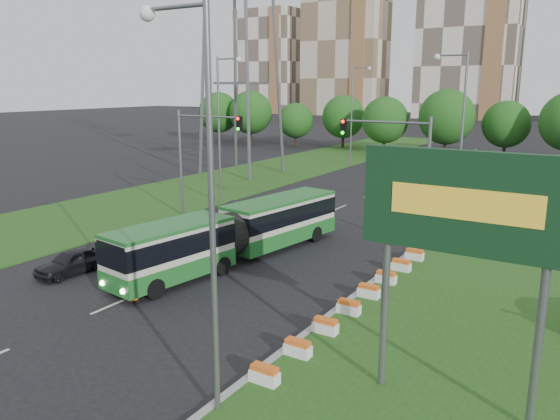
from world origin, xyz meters
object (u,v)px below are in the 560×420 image
Objects in this scene: billboard at (464,215)px; articulated_bus at (235,233)px; car_left_far at (238,212)px; pedestrian at (151,270)px; shopping_trolley at (132,294)px; car_left_near at (72,262)px; traffic_mast_left at (197,147)px; traffic_mast_median at (402,160)px.

billboard reaches higher than articulated_bus.
billboard is 17.22m from articulated_bus.
pedestrian reaches higher than car_left_far.
articulated_bus is at bearing 91.10° from shopping_trolley.
car_left_near is 4.98m from pedestrian.
articulated_bus is 5.66m from pedestrian.
car_left_far is 2.63× the size of pedestrian.
pedestrian reaches higher than car_left_near.
billboard is 16.60m from pedestrian.
traffic_mast_left is at bearing 149.52° from articulated_bus.
shopping_trolley is (-14.92, 1.04, -5.85)m from billboard.
shopping_trolley is (7.71, -13.96, -5.04)m from traffic_mast_left.
traffic_mast_left reaches higher than shopping_trolley.
pedestrian is at bearing -121.26° from traffic_mast_median.
traffic_mast_median is 1.00× the size of traffic_mast_left.
traffic_mast_median is (-7.47, 16.00, -0.81)m from billboard.
car_left_near is 13.68m from car_left_far.
traffic_mast_left is at bearing -176.23° from traffic_mast_median.
car_left_near is 2.29× the size of pedestrian.
car_left_near is at bearing -124.85° from articulated_bus.
car_left_far is 15.27m from shopping_trolley.
car_left_far is 7.10× the size of shopping_trolley.
traffic_mast_median is 10.98m from articulated_bus.
car_left_near is at bearing -110.85° from car_left_far.
traffic_mast_left reaches higher than car_left_near.
car_left_near is (-6.00, -6.37, -0.95)m from articulated_bus.
traffic_mast_left is 11.26m from articulated_bus.
car_left_near reaches higher than shopping_trolley.
traffic_mast_median is 15.19m from traffic_mast_left.
traffic_mast_left is 2.06× the size of car_left_near.
pedestrian is 2.70× the size of shopping_trolley.
traffic_mast_median is 17.46m from shopping_trolley.
traffic_mast_median reaches higher than car_left_near.
shopping_trolley is at bearing -85.84° from articulated_bus.
billboard is at bearing -55.81° from car_left_far.
billboard is 25.54m from car_left_far.
pedestrian is at bearing -92.89° from articulated_bus.
traffic_mast_left is at bearing 124.33° from shopping_trolley.
pedestrian is (-8.00, -13.18, -4.50)m from traffic_mast_median.
billboard is at bearing -64.97° from traffic_mast_median.
car_left_far is (0.89, 13.65, 0.07)m from car_left_near.
traffic_mast_left is at bearing 103.29° from car_left_near.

